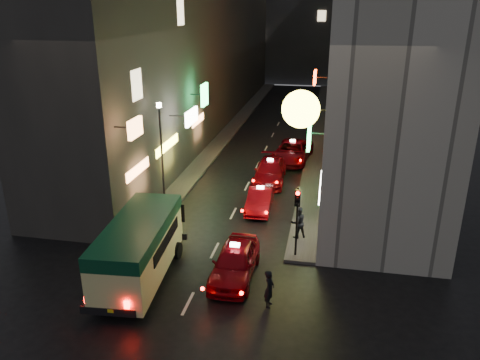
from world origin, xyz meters
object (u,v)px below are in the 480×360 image
Objects in this scene: taxi_near at (235,259)px; pedestrian_crossing at (269,286)px; minibus at (139,243)px; lamp_post at (162,149)px; traffic_light at (297,208)px.

taxi_near is 2.58m from pedestrian_crossing.
taxi_near is at bearing 13.53° from minibus.
lamp_post is (-1.64, 7.61, 1.95)m from minibus.
minibus is 7.31m from traffic_light.
traffic_light reaches higher than minibus.
taxi_near is (4.04, 0.97, -0.88)m from minibus.
minibus is at bearing 87.72° from pedestrian_crossing.
pedestrian_crossing is (5.84, -0.88, -0.85)m from minibus.
taxi_near is 0.90× the size of lamp_post.
lamp_post is at bearing 151.09° from traffic_light.
taxi_near is 1.60× the size of traffic_light.
minibus is at bearing -154.84° from traffic_light.
pedestrian_crossing is 4.41m from traffic_light.
traffic_light is at bearing -28.91° from lamp_post.
taxi_near is at bearing -49.46° from lamp_post.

